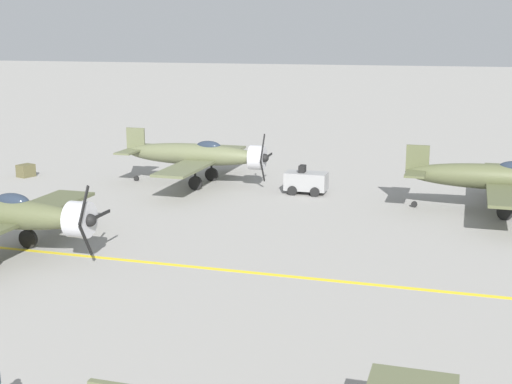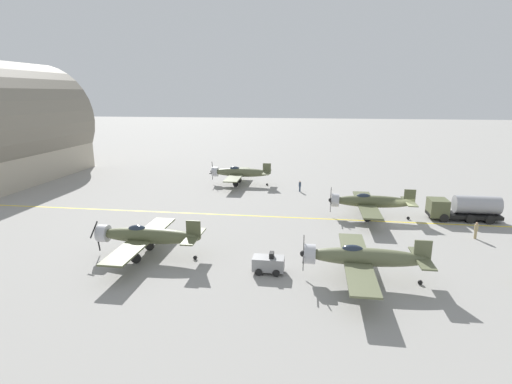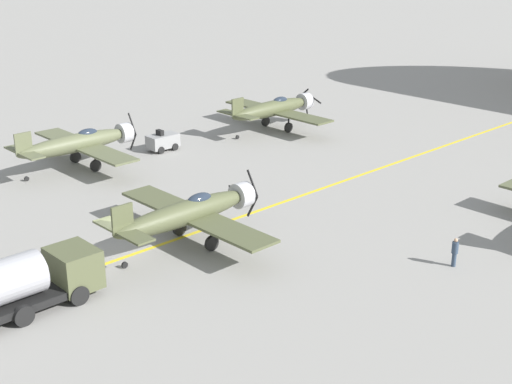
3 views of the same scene
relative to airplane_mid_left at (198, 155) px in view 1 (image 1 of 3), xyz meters
The scene contains 4 objects.
airplane_mid_left is the anchor object (origin of this frame).
airplane_far_left 18.90m from the airplane_mid_left, 83.27° to the left, with size 12.00×9.98×3.65m.
tow_tractor 7.52m from the airplane_mid_left, 86.14° to the left, with size 1.57×2.60×1.79m.
supply_crate_by_tanker 12.76m from the airplane_mid_left, 85.85° to the right, with size 1.05×0.87×0.87m, color brown.
Camera 1 is at (27.25, 23.91, 9.86)m, focal length 50.00 mm.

